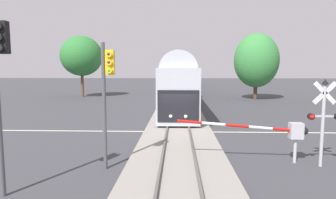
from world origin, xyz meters
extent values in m
plane|color=#3D3D42|center=(0.00, 0.00, 0.00)|extent=(220.00, 220.00, 0.00)
cube|color=beige|center=(0.00, 0.00, 0.00)|extent=(44.00, 0.20, 0.01)
cube|color=gray|center=(0.00, 0.00, 0.09)|extent=(4.40, 80.00, 0.18)
cube|color=#56514C|center=(-0.72, 0.00, 0.25)|extent=(0.10, 80.00, 0.14)
cube|color=#56514C|center=(0.72, 0.00, 0.25)|extent=(0.10, 80.00, 0.14)
cube|color=#B2B7C1|center=(0.00, 9.00, 2.27)|extent=(3.00, 17.56, 3.90)
cube|color=black|center=(0.00, 0.20, 1.69)|extent=(2.76, 0.08, 2.15)
cylinder|color=#B2B7C1|center=(0.00, 9.00, 4.10)|extent=(2.76, 15.80, 2.76)
sphere|color=#F4F2CC|center=(-0.50, 0.19, 1.00)|extent=(0.24, 0.24, 0.24)
sphere|color=#F4F2CC|center=(0.50, 0.19, 1.00)|extent=(0.24, 0.24, 0.24)
cube|color=#B7BCC6|center=(0.00, 29.46, 2.62)|extent=(3.00, 21.56, 4.60)
cube|color=black|center=(1.51, 29.46, 2.92)|extent=(0.04, 19.40, 0.90)
cube|color=red|center=(1.52, 29.46, 1.47)|extent=(0.04, 19.83, 0.36)
cube|color=#B7BCC6|center=(0.00, 51.91, 2.62)|extent=(3.00, 21.56, 4.60)
cube|color=black|center=(1.51, 51.91, 2.92)|extent=(0.04, 19.40, 0.90)
cube|color=red|center=(1.52, 51.91, 1.47)|extent=(0.04, 19.83, 0.36)
cylinder|color=#B7B7BC|center=(5.17, -6.09, 0.55)|extent=(0.14, 0.14, 1.10)
cube|color=#B7B7BC|center=(5.17, -6.09, 1.45)|extent=(0.56, 0.40, 0.70)
sphere|color=black|center=(5.52, -6.09, 1.45)|extent=(0.36, 0.36, 0.36)
cylinder|color=red|center=(4.65, -6.09, 1.49)|extent=(1.04, 0.12, 0.20)
cylinder|color=white|center=(3.62, -6.09, 1.57)|extent=(1.04, 0.12, 0.20)
cylinder|color=red|center=(2.59, -6.09, 1.65)|extent=(1.04, 0.12, 0.20)
cylinder|color=white|center=(1.55, -6.09, 1.74)|extent=(1.04, 0.12, 0.20)
cylinder|color=red|center=(0.52, -6.09, 1.82)|extent=(1.04, 0.12, 0.20)
sphere|color=red|center=(0.00, -6.09, 1.86)|extent=(0.14, 0.14, 0.14)
cylinder|color=#B2B2B7|center=(6.09, -6.52, 1.75)|extent=(0.14, 0.14, 3.51)
cube|color=white|center=(6.09, -6.54, 3.16)|extent=(0.98, 0.05, 0.98)
cube|color=white|center=(6.09, -6.54, 3.16)|extent=(0.98, 0.05, 0.98)
cube|color=#B2B2B7|center=(6.09, -6.52, 2.18)|extent=(1.10, 0.08, 0.08)
cylinder|color=black|center=(5.54, -6.62, 2.18)|extent=(0.26, 0.18, 0.26)
sphere|color=red|center=(5.54, -6.72, 2.18)|extent=(0.20, 0.20, 0.20)
cone|color=black|center=(6.09, -6.52, 3.63)|extent=(0.28, 0.28, 0.22)
cylinder|color=#4C4C51|center=(-3.04, -7.13, 2.61)|extent=(0.16, 0.16, 5.21)
cube|color=gold|center=(-2.76, -7.13, 4.41)|extent=(0.34, 0.26, 1.00)
sphere|color=#262626|center=(-2.76, -7.28, 4.73)|extent=(0.20, 0.20, 0.20)
cylinder|color=gold|center=(-2.76, -7.31, 4.73)|extent=(0.24, 0.10, 0.24)
sphere|color=#262626|center=(-2.76, -7.28, 4.41)|extent=(0.20, 0.20, 0.20)
cylinder|color=gold|center=(-2.76, -7.31, 4.41)|extent=(0.24, 0.10, 0.24)
sphere|color=green|center=(-2.76, -7.28, 4.09)|extent=(0.20, 0.20, 0.20)
cylinder|color=gold|center=(-2.76, -7.31, 4.09)|extent=(0.24, 0.10, 0.24)
cube|color=black|center=(-5.46, -9.80, 5.12)|extent=(0.34, 0.26, 1.00)
sphere|color=green|center=(-5.46, -9.95, 4.80)|extent=(0.20, 0.20, 0.20)
cylinder|color=#4C3828|center=(10.62, 20.71, 1.28)|extent=(0.50, 0.50, 2.56)
ellipsoid|color=#38843D|center=(10.62, 20.71, 5.30)|extent=(5.97, 5.97, 7.31)
cylinder|color=brown|center=(-14.21, 23.18, 1.93)|extent=(0.42, 0.42, 3.86)
ellipsoid|color=#2D7533|center=(-14.21, 23.18, 6.05)|extent=(6.09, 6.09, 5.85)
camera|label=1|loc=(-0.04, -18.55, 4.16)|focal=30.39mm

